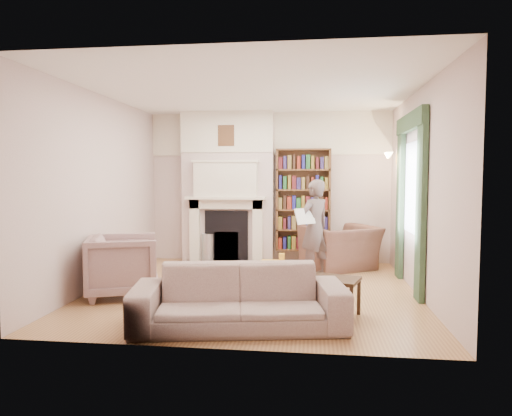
# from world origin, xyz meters

# --- Properties ---
(floor) EXTENTS (4.50, 4.50, 0.00)m
(floor) POSITION_xyz_m (0.00, 0.00, 0.00)
(floor) COLOR #97653C
(floor) RESTS_ON ground
(ceiling) EXTENTS (4.50, 4.50, 0.00)m
(ceiling) POSITION_xyz_m (0.00, 0.00, 2.80)
(ceiling) COLOR white
(ceiling) RESTS_ON wall_back
(wall_back) EXTENTS (4.50, 0.00, 4.50)m
(wall_back) POSITION_xyz_m (0.00, 2.25, 1.40)
(wall_back) COLOR beige
(wall_back) RESTS_ON floor
(wall_front) EXTENTS (4.50, 0.00, 4.50)m
(wall_front) POSITION_xyz_m (0.00, -2.25, 1.40)
(wall_front) COLOR beige
(wall_front) RESTS_ON floor
(wall_left) EXTENTS (0.00, 4.50, 4.50)m
(wall_left) POSITION_xyz_m (-2.25, 0.00, 1.40)
(wall_left) COLOR beige
(wall_left) RESTS_ON floor
(wall_right) EXTENTS (0.00, 4.50, 4.50)m
(wall_right) POSITION_xyz_m (2.25, 0.00, 1.40)
(wall_right) COLOR beige
(wall_right) RESTS_ON floor
(fireplace) EXTENTS (1.70, 0.58, 2.80)m
(fireplace) POSITION_xyz_m (-0.75, 2.05, 1.39)
(fireplace) COLOR beige
(fireplace) RESTS_ON floor
(bookcase) EXTENTS (1.00, 0.24, 1.85)m
(bookcase) POSITION_xyz_m (0.65, 2.12, 1.18)
(bookcase) COLOR brown
(bookcase) RESTS_ON floor
(window) EXTENTS (0.02, 0.90, 1.30)m
(window) POSITION_xyz_m (2.23, 0.40, 1.45)
(window) COLOR silver
(window) RESTS_ON wall_right
(curtain_left) EXTENTS (0.07, 0.32, 2.40)m
(curtain_left) POSITION_xyz_m (2.20, -0.30, 1.20)
(curtain_left) COLOR #344E32
(curtain_left) RESTS_ON floor
(curtain_right) EXTENTS (0.07, 0.32, 2.40)m
(curtain_right) POSITION_xyz_m (2.20, 1.10, 1.20)
(curtain_right) COLOR #344E32
(curtain_right) RESTS_ON floor
(pelmet) EXTENTS (0.09, 1.70, 0.24)m
(pelmet) POSITION_xyz_m (2.19, 0.40, 2.38)
(pelmet) COLOR #344E32
(pelmet) RESTS_ON wall_right
(wall_sconce) EXTENTS (0.20, 0.24, 0.24)m
(wall_sconce) POSITION_xyz_m (2.03, 1.50, 1.90)
(wall_sconce) COLOR gold
(wall_sconce) RESTS_ON wall_right
(rug) EXTENTS (3.15, 2.82, 0.01)m
(rug) POSITION_xyz_m (-0.20, 0.27, 0.01)
(rug) COLOR beige
(rug) RESTS_ON floor
(armchair_reading) EXTENTS (1.51, 1.46, 0.75)m
(armchair_reading) POSITION_xyz_m (1.30, 1.62, 0.37)
(armchair_reading) COLOR #482626
(armchair_reading) RESTS_ON floor
(armchair_left) EXTENTS (1.16, 1.15, 0.83)m
(armchair_left) POSITION_xyz_m (-1.71, -0.53, 0.41)
(armchair_left) COLOR #A69589
(armchair_left) RESTS_ON floor
(sofa) EXTENTS (2.36, 1.24, 0.65)m
(sofa) POSITION_xyz_m (0.05, -1.62, 0.33)
(sofa) COLOR #B9A998
(sofa) RESTS_ON floor
(man_reading) EXTENTS (0.67, 0.66, 1.56)m
(man_reading) POSITION_xyz_m (0.85, 1.02, 0.78)
(man_reading) COLOR #554744
(man_reading) RESTS_ON floor
(newspaper) EXTENTS (0.34, 0.33, 0.25)m
(newspaper) POSITION_xyz_m (0.70, 0.82, 0.99)
(newspaper) COLOR white
(newspaper) RESTS_ON man_reading
(coffee_table) EXTENTS (0.80, 0.64, 0.45)m
(coffee_table) POSITION_xyz_m (1.00, -1.09, 0.23)
(coffee_table) COLOR #372213
(coffee_table) RESTS_ON floor
(paraffin_heater) EXTENTS (0.32, 0.32, 0.55)m
(paraffin_heater) POSITION_xyz_m (-1.10, 1.90, 0.28)
(paraffin_heater) COLOR #B5B7BE
(paraffin_heater) RESTS_ON floor
(rocking_horse) EXTENTS (0.48, 0.20, 0.42)m
(rocking_horse) POSITION_xyz_m (0.19, 0.65, 0.21)
(rocking_horse) COLOR yellow
(rocking_horse) RESTS_ON rug
(board_game) EXTENTS (0.48, 0.48, 0.03)m
(board_game) POSITION_xyz_m (-0.21, -0.54, 0.03)
(board_game) COLOR #D9DA4C
(board_game) RESTS_ON rug
(game_box_lid) EXTENTS (0.36, 0.29, 0.05)m
(game_box_lid) POSITION_xyz_m (-0.75, 0.22, 0.04)
(game_box_lid) COLOR red
(game_box_lid) RESTS_ON rug
(comic_annuals) EXTENTS (0.77, 0.27, 0.02)m
(comic_annuals) POSITION_xyz_m (0.22, -0.50, 0.02)
(comic_annuals) COLOR red
(comic_annuals) RESTS_ON rug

